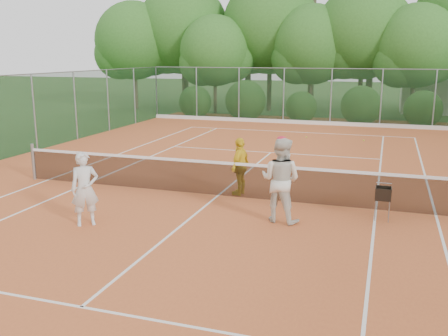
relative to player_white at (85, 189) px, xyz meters
The scene contains 13 objects.
ground 3.82m from the player_white, 56.63° to the left, with size 120.00×120.00×0.00m, color #274A1A.
clay_court 3.82m from the player_white, 56.63° to the left, with size 18.00×36.00×0.02m, color #C65F2D.
tennis_net 3.74m from the player_white, 56.63° to the left, with size 11.97×0.10×1.10m.
player_white is the anchor object (origin of this frame).
player_center_grp 4.38m from the player_white, 21.54° to the left, with size 1.07×0.91×1.98m.
player_yellow 4.32m from the player_white, 53.47° to the left, with size 0.92×0.38×1.57m, color yellow.
ball_hopper 6.76m from the player_white, 21.00° to the left, with size 0.34×0.34×0.78m.
stray_ball_a 14.31m from the player_white, 98.47° to the left, with size 0.07×0.07×0.07m, color #BEDE33.
stray_ball_b 14.42m from the player_white, 68.16° to the left, with size 0.07×0.07×0.07m, color #C4DB33.
stray_ball_c 13.79m from the player_white, 78.24° to the left, with size 0.07×0.07×0.07m, color #B7D030.
court_markings 3.82m from the player_white, 56.63° to the left, with size 11.03×23.83×0.01m.
fence_back 18.24m from the player_white, 83.55° to the left, with size 18.07×0.07×3.00m.
tropical_treeline 23.97m from the player_white, 81.51° to the left, with size 32.10×8.49×15.03m.
Camera 1 is at (4.22, -12.28, 3.78)m, focal length 40.00 mm.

